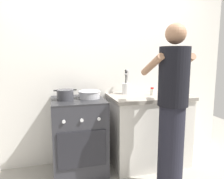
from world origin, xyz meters
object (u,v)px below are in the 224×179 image
(mixing_bowl, at_px, (89,94))
(person, at_px, (172,109))
(stove_range, at_px, (79,137))
(utensil_crock, at_px, (126,86))
(pot, at_px, (65,95))
(spice_bottle, at_px, (152,91))

(mixing_bowl, distance_m, person, 0.96)
(stove_range, height_order, person, person)
(stove_range, bearing_deg, utensil_crock, 16.43)
(pot, bearing_deg, utensil_crock, 14.24)
(mixing_bowl, xyz_separation_m, spice_bottle, (0.80, -0.02, -0.00))
(stove_range, distance_m, spice_bottle, 1.06)
(pot, distance_m, utensil_crock, 0.82)
(pot, xyz_separation_m, person, (1.02, -0.57, -0.10))
(spice_bottle, xyz_separation_m, person, (-0.06, -0.59, -0.09))
(utensil_crock, xyz_separation_m, spice_bottle, (0.29, -0.18, -0.05))
(spice_bottle, distance_m, person, 0.60)
(mixing_bowl, xyz_separation_m, utensil_crock, (0.51, 0.16, 0.05))
(mixing_bowl, distance_m, spice_bottle, 0.80)
(person, bearing_deg, pot, 150.89)
(stove_range, xyz_separation_m, utensil_crock, (0.65, 0.19, 0.55))
(stove_range, height_order, spice_bottle, spice_bottle)
(pot, height_order, spice_bottle, pot)
(pot, xyz_separation_m, utensil_crock, (0.79, 0.20, 0.04))
(pot, relative_size, utensil_crock, 0.79)
(stove_range, relative_size, spice_bottle, 9.27)
(mixing_bowl, height_order, person, person)
(stove_range, height_order, utensil_crock, utensil_crock)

